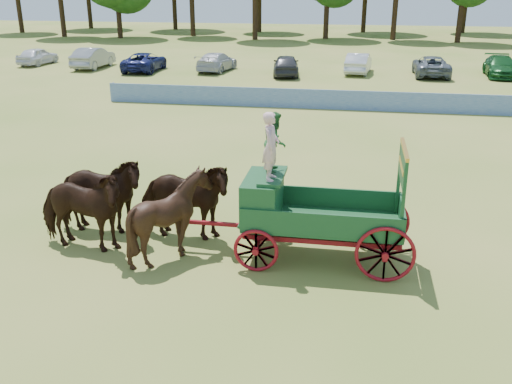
% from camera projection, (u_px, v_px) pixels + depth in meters
% --- Properties ---
extents(ground, '(160.00, 160.00, 0.00)m').
position_uv_depth(ground, '(352.00, 266.00, 13.99)').
color(ground, '#9C8B46').
rests_on(ground, ground).
extents(horse_lead_left, '(2.71, 1.43, 2.21)m').
position_uv_depth(horse_lead_left, '(80.00, 210.00, 14.46)').
color(horse_lead_left, black).
rests_on(horse_lead_left, ground).
extents(horse_lead_right, '(2.68, 1.35, 2.21)m').
position_uv_depth(horse_lead_right, '(99.00, 195.00, 15.47)').
color(horse_lead_right, black).
rests_on(horse_lead_right, ground).
extents(horse_wheel_left, '(2.29, 2.11, 2.21)m').
position_uv_depth(horse_wheel_left, '(171.00, 216.00, 14.07)').
color(horse_wheel_left, black).
rests_on(horse_wheel_left, ground).
extents(horse_wheel_right, '(2.63, 1.22, 2.21)m').
position_uv_depth(horse_wheel_right, '(184.00, 201.00, 15.09)').
color(horse_wheel_right, black).
rests_on(horse_wheel_right, ground).
extents(farm_dray, '(6.00, 2.00, 3.77)m').
position_uv_depth(farm_dray, '(293.00, 197.00, 13.94)').
color(farm_dray, maroon).
rests_on(farm_dray, ground).
extents(sponsor_banner, '(26.00, 0.08, 1.05)m').
position_uv_depth(sponsor_banner, '(339.00, 100.00, 30.58)').
color(sponsor_banner, '#1B4895').
rests_on(sponsor_banner, ground).
extents(parked_cars, '(54.23, 7.10, 1.59)m').
position_uv_depth(parked_cars, '(367.00, 65.00, 41.54)').
color(parked_cars, silver).
rests_on(parked_cars, ground).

